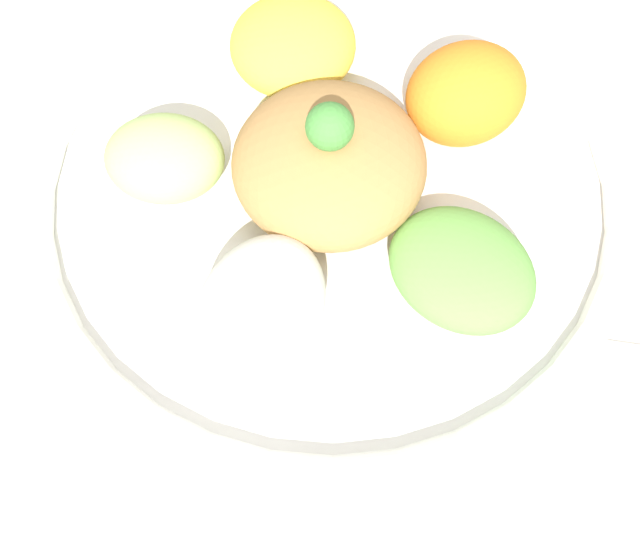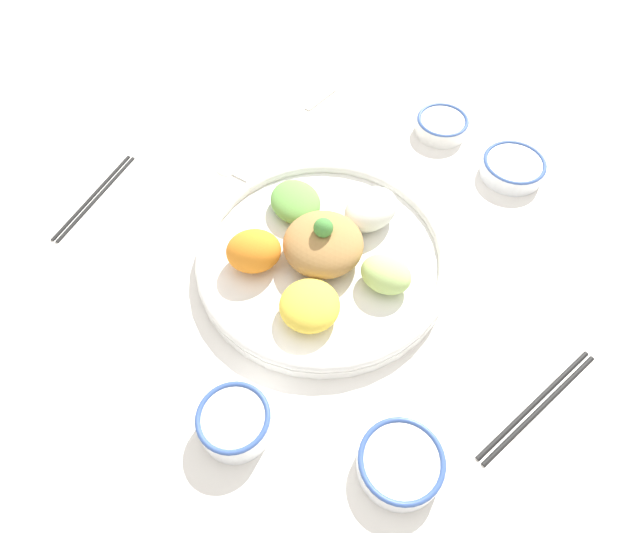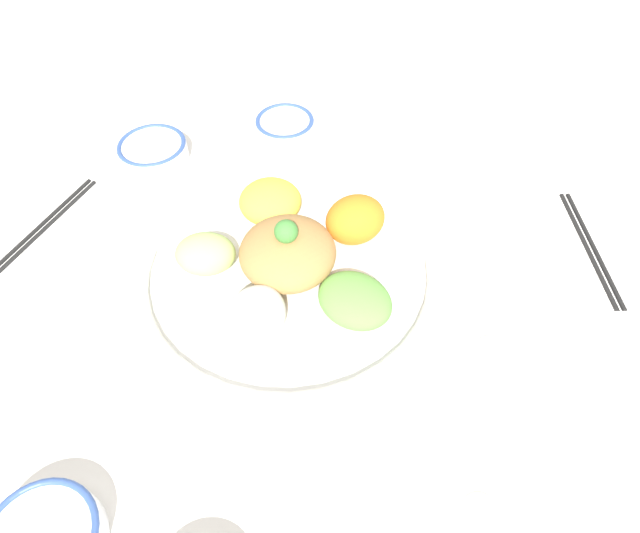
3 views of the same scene
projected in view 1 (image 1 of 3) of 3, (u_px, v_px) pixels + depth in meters
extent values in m
plane|color=white|center=(379.00, 180.00, 0.64)|extent=(2.40, 2.40, 0.00)
cylinder|color=white|center=(329.00, 197.00, 0.62)|extent=(0.41, 0.41, 0.02)
torus|color=white|center=(329.00, 185.00, 0.61)|extent=(0.41, 0.41, 0.02)
ellipsoid|color=yellow|center=(293.00, 45.00, 0.64)|extent=(0.13, 0.13, 0.05)
ellipsoid|color=#B7DB7A|center=(165.00, 158.00, 0.59)|extent=(0.10, 0.10, 0.05)
ellipsoid|color=white|center=(260.00, 307.00, 0.54)|extent=(0.12, 0.11, 0.06)
ellipsoid|color=#6BAD4C|center=(462.00, 269.00, 0.56)|extent=(0.09, 0.10, 0.04)
ellipsoid|color=orange|center=(466.00, 93.00, 0.61)|extent=(0.10, 0.09, 0.06)
ellipsoid|color=#AD7F47|center=(329.00, 164.00, 0.58)|extent=(0.13, 0.13, 0.06)
sphere|color=#478E3D|center=(330.00, 127.00, 0.55)|extent=(0.03, 0.03, 0.03)
cube|color=beige|center=(634.00, 353.00, 0.57)|extent=(0.06, 0.07, 0.01)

